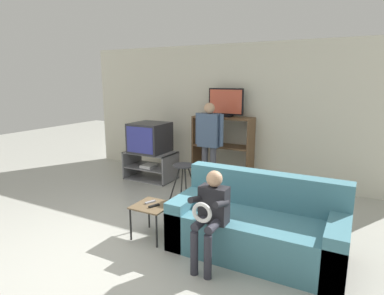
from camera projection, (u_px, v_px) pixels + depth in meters
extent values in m
plane|color=#ADADA3|center=(109.00, 257.00, 3.57)|extent=(18.00, 18.00, 0.00)
cube|color=silver|center=(228.00, 113.00, 6.29)|extent=(6.40, 0.06, 2.60)
cube|color=slate|center=(151.00, 178.00, 6.40)|extent=(0.96, 0.59, 0.02)
cube|color=slate|center=(151.00, 167.00, 6.35)|extent=(0.93, 0.59, 0.02)
cube|color=slate|center=(151.00, 152.00, 6.29)|extent=(0.96, 0.59, 0.02)
cube|color=slate|center=(132.00, 163.00, 6.56)|extent=(0.03, 0.59, 0.54)
cube|color=slate|center=(171.00, 168.00, 6.13)|extent=(0.03, 0.59, 0.54)
cube|color=white|center=(149.00, 166.00, 6.28)|extent=(0.24, 0.28, 0.05)
cube|color=#2D2D33|center=(150.00, 137.00, 6.25)|extent=(0.67, 0.66, 0.57)
cube|color=#333899|center=(139.00, 140.00, 5.97)|extent=(0.59, 0.01, 0.49)
cube|color=brown|center=(197.00, 146.00, 6.43)|extent=(0.03, 0.41, 1.25)
cube|color=brown|center=(251.00, 152.00, 5.92)|extent=(0.03, 0.41, 1.25)
cube|color=brown|center=(222.00, 179.00, 6.30)|extent=(1.08, 0.41, 0.03)
cube|color=brown|center=(223.00, 146.00, 6.16)|extent=(1.08, 0.41, 0.03)
cube|color=brown|center=(223.00, 118.00, 6.05)|extent=(1.08, 0.41, 0.03)
cube|color=black|center=(212.00, 139.00, 6.18)|extent=(0.18, 0.04, 0.22)
cube|color=black|center=(226.00, 116.00, 6.04)|extent=(0.24, 0.20, 0.04)
cube|color=black|center=(226.00, 102.00, 5.99)|extent=(0.69, 0.04, 0.49)
cube|color=#D8593F|center=(225.00, 102.00, 5.97)|extent=(0.64, 0.01, 0.44)
cylinder|color=black|center=(174.00, 186.00, 4.97)|extent=(0.16, 0.19, 0.64)
cylinder|color=black|center=(186.00, 189.00, 4.87)|extent=(0.16, 0.19, 0.64)
cylinder|color=black|center=(182.00, 182.00, 5.18)|extent=(0.16, 0.19, 0.64)
cylinder|color=black|center=(194.00, 184.00, 5.08)|extent=(0.16, 0.19, 0.64)
cylinder|color=#333338|center=(184.00, 165.00, 4.96)|extent=(0.33, 0.33, 0.02)
cube|color=brown|center=(152.00, 206.00, 3.95)|extent=(0.43, 0.43, 0.02)
cylinder|color=black|center=(131.00, 224.00, 3.92)|extent=(0.02, 0.02, 0.41)
cylinder|color=black|center=(157.00, 231.00, 3.74)|extent=(0.02, 0.02, 0.41)
cylinder|color=black|center=(149.00, 213.00, 4.25)|extent=(0.02, 0.02, 0.41)
cylinder|color=black|center=(174.00, 219.00, 4.07)|extent=(0.02, 0.02, 0.41)
cube|color=black|center=(154.00, 206.00, 3.89)|extent=(0.09, 0.15, 0.02)
cube|color=gray|center=(150.00, 202.00, 4.01)|extent=(0.09, 0.15, 0.02)
cube|color=teal|center=(256.00, 235.00, 3.60)|extent=(1.89, 0.86, 0.46)
cube|color=teal|center=(265.00, 189.00, 3.79)|extent=(1.89, 0.20, 0.42)
cube|color=teal|center=(190.00, 215.00, 3.97)|extent=(0.22, 0.86, 0.58)
cube|color=teal|center=(337.00, 248.00, 3.20)|extent=(0.22, 0.86, 0.58)
cylinder|color=#4C4C56|center=(205.00, 167.00, 5.78)|extent=(0.11, 0.11, 0.78)
cylinder|color=#4C4C56|center=(213.00, 168.00, 5.71)|extent=(0.11, 0.11, 0.78)
cube|color=#475B7A|center=(209.00, 130.00, 5.60)|extent=(0.38, 0.20, 0.58)
cylinder|color=#475B7A|center=(198.00, 128.00, 5.71)|extent=(0.08, 0.08, 0.55)
cylinder|color=#475B7A|center=(221.00, 130.00, 5.50)|extent=(0.08, 0.08, 0.55)
sphere|color=tan|center=(210.00, 108.00, 5.52)|extent=(0.19, 0.19, 0.19)
cylinder|color=#2D2D38|center=(194.00, 253.00, 3.22)|extent=(0.08, 0.08, 0.46)
cylinder|color=#2D2D38|center=(208.00, 257.00, 3.15)|extent=(0.08, 0.08, 0.46)
cylinder|color=#2D2D38|center=(201.00, 222.00, 3.29)|extent=(0.09, 0.30, 0.09)
cylinder|color=#2D2D38|center=(214.00, 225.00, 3.22)|extent=(0.09, 0.30, 0.09)
cube|color=#232328|center=(214.00, 205.00, 3.35)|extent=(0.30, 0.17, 0.40)
cylinder|color=#232328|center=(197.00, 199.00, 3.29)|extent=(0.06, 0.31, 0.14)
cylinder|color=#232328|center=(221.00, 204.00, 3.16)|extent=(0.06, 0.31, 0.14)
sphere|color=tan|center=(214.00, 179.00, 3.29)|extent=(0.17, 0.17, 0.17)
torus|color=silver|center=(202.00, 213.00, 3.10)|extent=(0.21, 0.04, 0.21)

